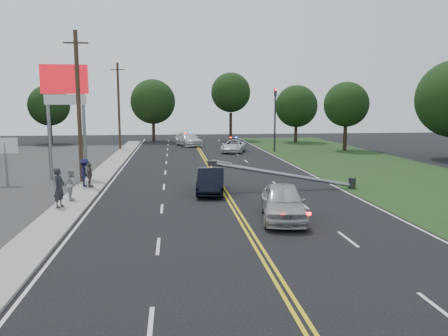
{
  "coord_description": "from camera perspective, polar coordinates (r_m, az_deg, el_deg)",
  "views": [
    {
      "loc": [
        -3.1,
        -17.91,
        5.26
      ],
      "look_at": [
        -0.23,
        6.33,
        1.7
      ],
      "focal_mm": 35.0,
      "sensor_mm": 36.0,
      "label": 1
    }
  ],
  "objects": [
    {
      "name": "utility_pole_mid",
      "position": [
        30.53,
        -18.44,
        7.55
      ],
      "size": [
        1.6,
        0.28,
        10.0
      ],
      "color": "#382619",
      "rests_on": "ground"
    },
    {
      "name": "tree_6",
      "position": [
        63.29,
        -9.27,
        8.54
      ],
      "size": [
        6.31,
        6.31,
        8.82
      ],
      "color": "black",
      "rests_on": "ground"
    },
    {
      "name": "pylon_sign",
      "position": [
        32.76,
        -20.06,
        9.09
      ],
      "size": [
        3.2,
        0.35,
        8.0
      ],
      "color": "gray",
      "rests_on": "ground"
    },
    {
      "name": "tree_7",
      "position": [
        64.65,
        0.88,
        9.82
      ],
      "size": [
        5.77,
        5.77,
        9.88
      ],
      "color": "black",
      "rests_on": "ground"
    },
    {
      "name": "bystander_c",
      "position": [
        28.91,
        -17.72,
        -0.56
      ],
      "size": [
        0.78,
        1.21,
        1.77
      ],
      "primitive_type": "imported",
      "rotation": [
        0.0,
        0.0,
        1.68
      ],
      "color": "#18193D",
      "rests_on": "sidewalk"
    },
    {
      "name": "waiting_sedan",
      "position": [
        20.28,
        7.72,
        -4.43
      ],
      "size": [
        2.71,
        5.06,
        1.64
      ],
      "primitive_type": "imported",
      "rotation": [
        0.0,
        0.0,
        -0.17
      ],
      "color": "#ADB0B5",
      "rests_on": "ground"
    },
    {
      "name": "crashed_sedan",
      "position": [
        26.11,
        -1.73,
        -1.7
      ],
      "size": [
        2.05,
        4.57,
        1.46
      ],
      "primitive_type": "imported",
      "rotation": [
        0.0,
        0.0,
        -0.12
      ],
      "color": "black",
      "rests_on": "ground"
    },
    {
      "name": "ground",
      "position": [
        18.92,
        2.98,
        -7.86
      ],
      "size": [
        120.0,
        120.0,
        0.0
      ],
      "primitive_type": "plane",
      "color": "black",
      "rests_on": "ground"
    },
    {
      "name": "bystander_a",
      "position": [
        23.43,
        -20.73,
        -2.41
      ],
      "size": [
        0.64,
        0.83,
        2.01
      ],
      "primitive_type": "imported",
      "rotation": [
        0.0,
        0.0,
        1.34
      ],
      "color": "#26252D",
      "rests_on": "sidewalk"
    },
    {
      "name": "small_sign",
      "position": [
        31.97,
        -26.67,
        2.16
      ],
      "size": [
        1.6,
        0.14,
        3.1
      ],
      "color": "gray",
      "rests_on": "ground"
    },
    {
      "name": "tree_8",
      "position": [
        62.05,
        9.44,
        7.95
      ],
      "size": [
        5.84,
        5.84,
        7.94
      ],
      "color": "black",
      "rests_on": "ground"
    },
    {
      "name": "utility_pole_far",
      "position": [
        52.27,
        -13.58,
        7.87
      ],
      "size": [
        1.6,
        0.28,
        10.0
      ],
      "color": "#382619",
      "rests_on": "ground"
    },
    {
      "name": "grass_verge",
      "position": [
        32.89,
        23.68,
        -1.6
      ],
      "size": [
        12.0,
        80.0,
        0.01
      ],
      "primitive_type": "cube",
      "color": "#163414",
      "rests_on": "ground"
    },
    {
      "name": "bystander_b",
      "position": [
        25.1,
        -19.18,
        -2.02
      ],
      "size": [
        0.83,
        0.96,
        1.7
      ],
      "primitive_type": "imported",
      "rotation": [
        0.0,
        0.0,
        1.82
      ],
      "color": "#A8A7AC",
      "rests_on": "sidewalk"
    },
    {
      "name": "emergency_b",
      "position": [
        56.23,
        -4.71,
        3.73
      ],
      "size": [
        3.92,
        6.04,
        1.63
      ],
      "primitive_type": "imported",
      "rotation": [
        0.0,
        0.0,
        0.32
      ],
      "color": "silver",
      "rests_on": "ground"
    },
    {
      "name": "sidewalk",
      "position": [
        28.88,
        -17.22,
        -2.45
      ],
      "size": [
        1.8,
        70.0,
        0.12
      ],
      "primitive_type": "cube",
      "color": "gray",
      "rests_on": "ground"
    },
    {
      "name": "tree_5",
      "position": [
        63.07,
        -21.89,
        7.58
      ],
      "size": [
        5.4,
        5.4,
        7.84
      ],
      "color": "black",
      "rests_on": "ground"
    },
    {
      "name": "emergency_a",
      "position": [
        48.47,
        1.25,
        2.87
      ],
      "size": [
        3.57,
        5.31,
        1.35
      ],
      "primitive_type": "imported",
      "rotation": [
        0.0,
        0.0,
        -0.3
      ],
      "color": "silver",
      "rests_on": "ground"
    },
    {
      "name": "bystander_d",
      "position": [
        28.59,
        -17.15,
        -0.86
      ],
      "size": [
        0.46,
        0.94,
        1.54
      ],
      "primitive_type": "imported",
      "rotation": [
        0.0,
        0.0,
        1.47
      ],
      "color": "#5F514C",
      "rests_on": "sidewalk"
    },
    {
      "name": "tree_9",
      "position": [
        51.98,
        15.68,
        7.99
      ],
      "size": [
        5.09,
        5.09,
        7.82
      ],
      "color": "black",
      "rests_on": "ground"
    },
    {
      "name": "centerline_yellow",
      "position": [
        28.57,
        -0.4,
        -2.29
      ],
      "size": [
        0.36,
        80.0,
        0.0
      ],
      "primitive_type": "cube",
      "color": "gold",
      "rests_on": "ground"
    },
    {
      "name": "traffic_signal",
      "position": [
        49.25,
        6.69,
        7.01
      ],
      "size": [
        0.28,
        0.41,
        7.05
      ],
      "color": "#2D2D30",
      "rests_on": "ground"
    },
    {
      "name": "fallen_streetlight",
      "position": [
        27.26,
        8.85,
        -0.97
      ],
      "size": [
        9.36,
        0.44,
        1.91
      ],
      "color": "#2D2D30",
      "rests_on": "ground"
    }
  ]
}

